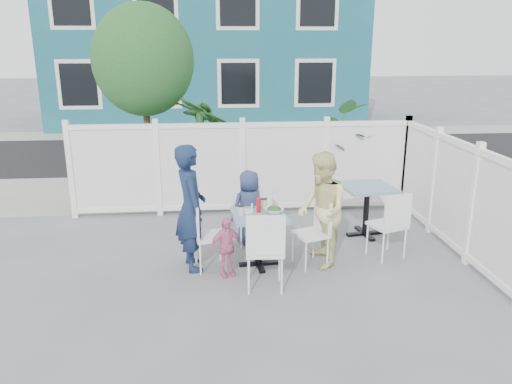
{
  "coord_description": "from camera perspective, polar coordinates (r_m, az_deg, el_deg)",
  "views": [
    {
      "loc": [
        -0.41,
        -5.97,
        2.88
      ],
      "look_at": [
        0.17,
        0.6,
        0.91
      ],
      "focal_mm": 35.0,
      "sensor_mm": 36.0,
      "label": 1
    }
  ],
  "objects": [
    {
      "name": "street",
      "position": [
        13.78,
        -3.25,
        4.53
      ],
      "size": [
        24.0,
        5.0,
        0.01
      ],
      "primitive_type": "cube",
      "color": "black",
      "rests_on": "ground"
    },
    {
      "name": "plate_main",
      "position": [
        6.4,
        0.08,
        -2.94
      ],
      "size": [
        0.23,
        0.23,
        0.01
      ],
      "primitive_type": "cylinder",
      "color": "white",
      "rests_on": "main_table"
    },
    {
      "name": "chair_right",
      "position": [
        6.72,
        6.83,
        -4.03
      ],
      "size": [
        0.51,
        0.52,
        0.9
      ],
      "rotation": [
        0.0,
        0.0,
        1.92
      ],
      "color": "white",
      "rests_on": "ground"
    },
    {
      "name": "potted_shrub_a",
      "position": [
        9.27,
        -5.85,
        4.71
      ],
      "size": [
        1.55,
        1.55,
        1.96
      ],
      "primitive_type": "imported",
      "rotation": [
        0.0,
        0.0,
        2.3
      ],
      "color": "#174723",
      "rests_on": "ground"
    },
    {
      "name": "spare_table",
      "position": [
        7.84,
        12.57,
        -0.59
      ],
      "size": [
        0.85,
        0.85,
        0.8
      ],
      "rotation": [
        0.0,
        0.0,
        0.14
      ],
      "color": "slate",
      "rests_on": "ground"
    },
    {
      "name": "near_sidewalk",
      "position": [
        10.2,
        -2.55,
        0.21
      ],
      "size": [
        24.0,
        2.6,
        0.01
      ],
      "primitive_type": "cube",
      "color": "gray",
      "rests_on": "ground"
    },
    {
      "name": "coffee_cup_a",
      "position": [
        6.49,
        -1.74,
        -2.17
      ],
      "size": [
        0.08,
        0.08,
        0.12
      ],
      "primitive_type": "cylinder",
      "color": "beige",
      "rests_on": "main_table"
    },
    {
      "name": "chair_near",
      "position": [
        5.93,
        1.05,
        -6.17
      ],
      "size": [
        0.48,
        0.47,
        1.0
      ],
      "rotation": [
        0.0,
        0.0,
        -0.06
      ],
      "color": "white",
      "rests_on": "ground"
    },
    {
      "name": "potted_shrub_b",
      "position": [
        9.43,
        8.3,
        4.45
      ],
      "size": [
        1.55,
        1.76,
        1.84
      ],
      "primitive_type": "imported",
      "rotation": [
        0.0,
        0.0,
        1.64
      ],
      "color": "#174723",
      "rests_on": "ground"
    },
    {
      "name": "ground",
      "position": [
        6.64,
        -1.04,
        -9.08
      ],
      "size": [
        80.0,
        80.0,
        0.0
      ],
      "primitive_type": "plane",
      "color": "slate"
    },
    {
      "name": "man",
      "position": [
        6.52,
        -7.48,
        -1.8
      ],
      "size": [
        0.54,
        0.69,
        1.67
      ],
      "primitive_type": "imported",
      "rotation": [
        0.0,
        0.0,
        1.82
      ],
      "color": "#152343",
      "rests_on": "ground"
    },
    {
      "name": "chair_back",
      "position": [
        7.33,
        0.11,
        -2.18
      ],
      "size": [
        0.51,
        0.51,
        0.89
      ],
      "rotation": [
        0.0,
        0.0,
        2.8
      ],
      "color": "white",
      "rests_on": "ground"
    },
    {
      "name": "far_sidewalk",
      "position": [
        16.83,
        -3.6,
        6.73
      ],
      "size": [
        24.0,
        1.6,
        0.01
      ],
      "primitive_type": "cube",
      "color": "gray",
      "rests_on": "ground"
    },
    {
      "name": "woman",
      "position": [
        6.63,
        7.52,
        -2.07
      ],
      "size": [
        0.65,
        0.8,
        1.54
      ],
      "primitive_type": "imported",
      "rotation": [
        0.0,
        0.0,
        -1.48
      ],
      "color": "gold",
      "rests_on": "ground"
    },
    {
      "name": "chair_left",
      "position": [
        6.57,
        -5.96,
        -4.41
      ],
      "size": [
        0.47,
        0.48,
        0.92
      ],
      "rotation": [
        0.0,
        0.0,
        -1.38
      ],
      "color": "white",
      "rests_on": "ground"
    },
    {
      "name": "pepper_shaker",
      "position": [
        6.79,
        -0.33,
        -1.55
      ],
      "size": [
        0.03,
        0.03,
        0.07
      ],
      "primitive_type": "cylinder",
      "color": "black",
      "rests_on": "main_table"
    },
    {
      "name": "salad_bowl",
      "position": [
        6.6,
        2.09,
        -2.12
      ],
      "size": [
        0.25,
        0.25,
        0.06
      ],
      "primitive_type": "imported",
      "color": "white",
      "rests_on": "main_table"
    },
    {
      "name": "chair_spare",
      "position": [
        7.06,
        15.22,
        -3.19
      ],
      "size": [
        0.55,
        0.54,
        0.96
      ],
      "rotation": [
        0.0,
        0.0,
        0.34
      ],
      "color": "white",
      "rests_on": "ground"
    },
    {
      "name": "plate_side",
      "position": [
        6.64,
        -1.17,
        -2.2
      ],
      "size": [
        0.2,
        0.2,
        0.01
      ],
      "primitive_type": "cylinder",
      "color": "white",
      "rests_on": "main_table"
    },
    {
      "name": "fence_right",
      "position": [
        7.69,
        21.47,
        -0.38
      ],
      "size": [
        0.08,
        3.66,
        1.6
      ],
      "rotation": [
        0.0,
        0.0,
        1.57
      ],
      "color": "white",
      "rests_on": "ground"
    },
    {
      "name": "utility_cabinet",
      "position": [
        10.53,
        -18.61,
        3.28
      ],
      "size": [
        0.72,
        0.56,
        1.22
      ],
      "primitive_type": "cube",
      "rotation": [
        0.0,
        0.0,
        0.14
      ],
      "color": "gold",
      "rests_on": "ground"
    },
    {
      "name": "ketchup_bottle",
      "position": [
        6.6,
        0.3,
        -1.55
      ],
      "size": [
        0.06,
        0.06,
        0.19
      ],
      "primitive_type": "cylinder",
      "color": "#A8111A",
      "rests_on": "main_table"
    },
    {
      "name": "boy",
      "position": [
        7.38,
        -0.77,
        -1.74
      ],
      "size": [
        0.63,
        0.52,
        1.11
      ],
      "primitive_type": "imported",
      "rotation": [
        0.0,
        0.0,
        3.49
      ],
      "color": "navy",
      "rests_on": "ground"
    },
    {
      "name": "fence_back",
      "position": [
        8.65,
        -1.53,
        2.57
      ],
      "size": [
        5.86,
        0.08,
        1.6
      ],
      "color": "white",
      "rests_on": "ground"
    },
    {
      "name": "tree",
      "position": [
        9.35,
        -12.78,
        14.45
      ],
      "size": [
        1.8,
        1.62,
        3.59
      ],
      "color": "#382316",
      "rests_on": "ground"
    },
    {
      "name": "toddler",
      "position": [
        6.4,
        -3.45,
        -6.28
      ],
      "size": [
        0.5,
        0.34,
        0.79
      ],
      "primitive_type": "imported",
      "rotation": [
        0.0,
        0.0,
        0.36
      ],
      "color": "pink",
      "rests_on": "ground"
    },
    {
      "name": "main_table",
      "position": [
        6.61,
        0.34,
        -3.87
      ],
      "size": [
        0.74,
        0.74,
        0.73
      ],
      "rotation": [
        0.0,
        0.0,
        0.08
      ],
      "color": "slate",
      "rests_on": "ground"
    },
    {
      "name": "coffee_cup_b",
      "position": [
        6.75,
        0.92,
        -1.36
      ],
      "size": [
        0.09,
        0.09,
        0.13
      ],
      "primitive_type": "cylinder",
      "color": "beige",
      "rests_on": "main_table"
    },
    {
      "name": "building",
      "position": [
        19.97,
        -5.55,
        16.88
      ],
      "size": [
        11.0,
        6.0,
        6.0
      ],
      "color": "#175669",
      "rests_on": "ground"
    },
    {
      "name": "salt_shaker",
      "position": [
        6.76,
        -0.44,
        -1.6
      ],
      "size": [
        0.03,
        0.03,
        0.07
      ],
      "primitive_type": "cylinder",
      "color": "white",
      "rests_on": "main_table"
    }
  ]
}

